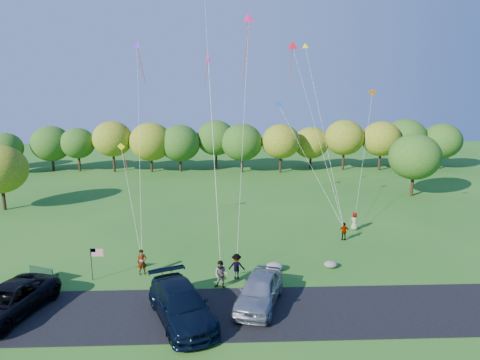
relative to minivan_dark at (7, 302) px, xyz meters
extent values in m
plane|color=#25601B|center=(11.08, 3.92, -0.95)|extent=(140.00, 140.00, 0.00)
cube|color=black|center=(11.08, -0.08, -0.92)|extent=(44.00, 6.00, 0.06)
cylinder|color=#3B2815|center=(-19.25, 40.82, 0.49)|extent=(0.36, 0.36, 2.89)
ellipsoid|color=#295315|center=(-19.25, 40.82, 3.54)|extent=(4.95, 4.95, 4.45)
cylinder|color=#3B2815|center=(-14.25, 43.71, 0.52)|extent=(0.36, 0.36, 2.95)
ellipsoid|color=#33691A|center=(-14.25, 43.71, 4.32)|extent=(7.15, 7.15, 6.43)
cylinder|color=#3B2815|center=(-9.08, 41.97, 0.51)|extent=(0.36, 0.36, 2.93)
ellipsoid|color=#33691A|center=(-9.08, 41.97, 3.99)|extent=(6.19, 6.19, 5.57)
cylinder|color=#3B2815|center=(-3.92, 43.14, 0.55)|extent=(0.36, 0.36, 3.01)
ellipsoid|color=#33691A|center=(-3.92, 43.14, 4.16)|extent=(6.47, 6.47, 5.82)
cylinder|color=#3B2815|center=(0.47, 40.89, 0.30)|extent=(0.36, 0.36, 2.50)
ellipsoid|color=#295315|center=(0.47, 40.89, 3.23)|extent=(5.18, 5.18, 4.66)
cylinder|color=#3B2815|center=(6.39, 40.96, 0.50)|extent=(0.36, 0.36, 2.91)
ellipsoid|color=#295315|center=(6.39, 40.96, 3.85)|extent=(5.84, 5.84, 5.25)
cylinder|color=#3B2815|center=(10.92, 42.46, 0.24)|extent=(0.36, 0.36, 2.39)
ellipsoid|color=#295315|center=(10.92, 42.46, 3.30)|extent=(5.75, 5.75, 5.17)
cylinder|color=#3B2815|center=(15.66, 40.92, 0.30)|extent=(0.36, 0.36, 2.50)
ellipsoid|color=#33691A|center=(15.66, 40.92, 3.59)|extent=(6.27, 6.27, 5.65)
cylinder|color=#3B2815|center=(21.60, 43.27, 0.54)|extent=(0.36, 0.36, 2.99)
ellipsoid|color=#33691A|center=(21.60, 43.27, 4.20)|extent=(6.64, 6.64, 5.98)
cylinder|color=#3B2815|center=(26.38, 40.85, 0.27)|extent=(0.36, 0.36, 2.45)
ellipsoid|color=#295315|center=(26.38, 40.85, 3.46)|extent=(6.04, 6.04, 5.43)
cylinder|color=#3B2815|center=(31.15, 43.24, 0.53)|extent=(0.36, 0.36, 2.97)
ellipsoid|color=#295315|center=(31.15, 43.24, 3.91)|extent=(5.82, 5.82, 5.23)
cylinder|color=#3B2815|center=(35.63, 42.29, 0.28)|extent=(0.36, 0.36, 2.47)
ellipsoid|color=#33691A|center=(35.63, 42.29, 3.66)|extent=(6.60, 6.60, 5.94)
cylinder|color=#3B2815|center=(40.42, 43.03, 0.31)|extent=(0.36, 0.36, 2.53)
ellipsoid|color=#33691A|center=(40.42, 43.03, 3.43)|extent=(5.70, 5.70, 5.13)
cylinder|color=#3B2815|center=(46.39, 41.02, 0.30)|extent=(0.36, 0.36, 2.50)
ellipsoid|color=#33691A|center=(46.39, 41.02, 3.20)|extent=(5.08, 5.08, 4.58)
cylinder|color=#3B2815|center=(-10.92, 21.92, 0.35)|extent=(0.36, 0.36, 2.60)
ellipsoid|color=#33691A|center=(-10.92, 21.92, 3.47)|extent=(5.60, 5.60, 5.04)
cylinder|color=#3B2815|center=(35.08, 25.92, 0.45)|extent=(0.36, 0.36, 2.80)
ellipsoid|color=#295315|center=(35.08, 25.92, 3.80)|extent=(6.00, 6.00, 5.40)
imported|color=black|center=(0.00, 0.00, 0.00)|extent=(4.65, 7.01, 1.79)
imported|color=black|center=(10.09, -0.83, 0.07)|extent=(5.02, 7.19, 1.93)
imported|color=#95989E|center=(14.64, 0.71, 0.06)|extent=(3.83, 6.00, 1.90)
imported|color=#4C4C59|center=(6.72, 5.38, -0.03)|extent=(0.76, 0.60, 1.84)
imported|color=#4C4C59|center=(12.31, 3.12, 0.00)|extent=(1.08, 0.94, 1.90)
imported|color=#4C4C59|center=(13.38, 4.47, -0.05)|extent=(1.21, 0.75, 1.80)
imported|color=#4C4C59|center=(22.85, 11.50, -0.16)|extent=(0.95, 0.45, 1.58)
imported|color=#4C4C59|center=(24.55, 14.10, -0.12)|extent=(0.93, 0.74, 1.67)
cube|color=black|center=(0.12, 4.59, -0.49)|extent=(1.89, 0.88, 0.07)
cube|color=black|center=(0.12, 4.39, -0.16)|extent=(1.86, 0.82, 0.61)
cube|color=black|center=(-0.71, 4.59, -0.72)|extent=(0.27, 0.49, 0.46)
cube|color=black|center=(0.95, 4.59, -0.72)|extent=(0.27, 0.49, 0.46)
cylinder|color=#0E1AD4|center=(0.30, 3.30, -0.47)|extent=(0.64, 0.64, 0.96)
cylinder|color=black|center=(3.46, 4.58, 0.22)|extent=(0.05, 0.05, 2.34)
cube|color=red|center=(3.88, 4.58, 1.06)|extent=(0.84, 0.56, 0.02)
cube|color=navy|center=(3.63, 4.59, 1.23)|extent=(0.34, 0.02, 0.26)
ellipsoid|color=gray|center=(16.16, 5.60, -0.64)|extent=(1.27, 1.00, 0.64)
ellipsoid|color=gray|center=(20.35, 5.99, -0.70)|extent=(0.97, 0.81, 0.51)
cone|color=#E11964|center=(14.81, 15.93, 17.69)|extent=(1.17, 0.62, 1.03)
cone|color=#4613C4|center=(5.39, 14.59, 15.34)|extent=(0.84, 0.62, 0.78)
cone|color=yellow|center=(20.65, 20.46, 15.80)|extent=(0.75, 0.42, 0.66)
cone|color=red|center=(19.26, 19.71, 15.75)|extent=(1.17, 0.59, 1.05)
cube|color=orange|center=(24.90, 12.62, 11.53)|extent=(0.66, 0.22, 0.64)
cube|color=#F0F414|center=(3.61, 14.37, 6.90)|extent=(0.68, 0.21, 0.67)
cube|color=blue|center=(17.78, 17.78, 10.32)|extent=(0.65, 0.22, 0.65)
cone|color=#E10F5B|center=(11.15, 18.84, 14.49)|extent=(0.75, 0.36, 0.69)
camera|label=1|loc=(12.55, -22.94, 12.32)|focal=32.00mm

